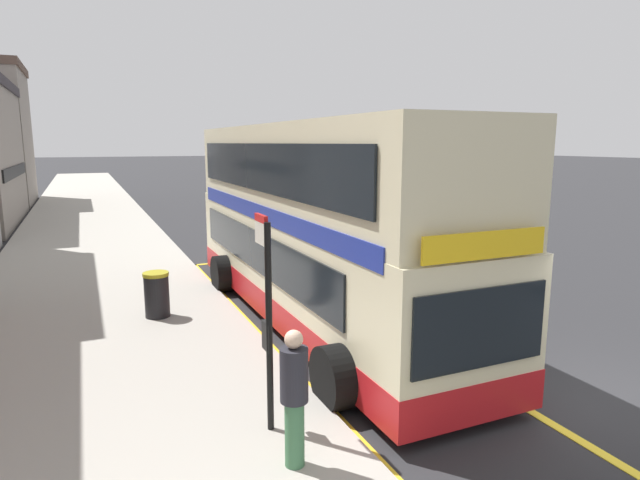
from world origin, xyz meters
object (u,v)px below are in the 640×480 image
(bus_stop_sign, at_px, (267,309))
(litter_bin, at_px, (157,294))
(parked_car_maroon_distant, at_px, (348,209))
(double_decker_bus, at_px, (313,231))
(pedestrian_waiting_near_sign, at_px, (294,393))

(bus_stop_sign, distance_m, litter_bin, 5.73)
(parked_car_maroon_distant, bearing_deg, bus_stop_sign, 57.29)
(double_decker_bus, xyz_separation_m, parked_car_maroon_distant, (7.13, 12.25, -1.27))
(pedestrian_waiting_near_sign, height_order, litter_bin, pedestrian_waiting_near_sign)
(pedestrian_waiting_near_sign, bearing_deg, double_decker_bus, 64.60)
(bus_stop_sign, height_order, parked_car_maroon_distant, bus_stop_sign)
(double_decker_bus, distance_m, pedestrian_waiting_near_sign, 6.01)
(double_decker_bus, distance_m, parked_car_maroon_distant, 14.23)
(bus_stop_sign, bearing_deg, parked_car_maroon_distant, 59.80)
(litter_bin, bearing_deg, parked_car_maroon_distant, 46.63)
(double_decker_bus, bearing_deg, parked_car_maroon_distant, 59.79)
(bus_stop_sign, xyz_separation_m, parked_car_maroon_distant, (9.67, 16.61, -1.04))
(parked_car_maroon_distant, distance_m, litter_bin, 15.22)
(double_decker_bus, xyz_separation_m, pedestrian_waiting_near_sign, (-2.54, -5.35, -0.98))
(bus_stop_sign, distance_m, parked_car_maroon_distant, 19.25)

